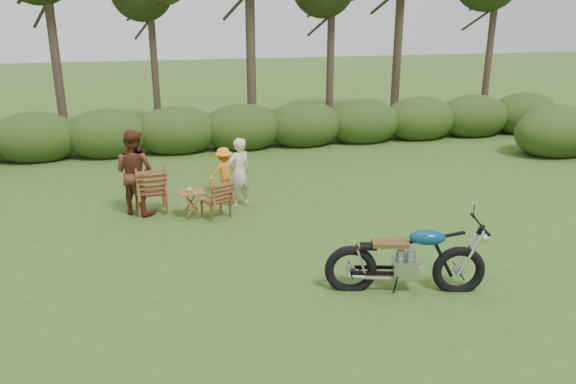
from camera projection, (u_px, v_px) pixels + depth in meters
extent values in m
plane|color=#344D19|center=(328.00, 274.00, 9.34)|extent=(80.00, 80.00, 0.00)
cylinder|color=#33271B|center=(52.00, 28.00, 17.23)|extent=(0.28, 0.28, 7.20)
cylinder|color=#33271B|center=(153.00, 40.00, 19.05)|extent=(0.24, 0.24, 6.30)
cylinder|color=#33271B|center=(250.00, 20.00, 17.47)|extent=(0.30, 0.30, 7.65)
cylinder|color=#33271B|center=(331.00, 36.00, 19.33)|extent=(0.26, 0.26, 6.48)
cylinder|color=#33271B|center=(400.00, 14.00, 20.78)|extent=(0.32, 0.32, 7.92)
cylinder|color=#33271B|center=(492.00, 31.00, 19.48)|extent=(0.24, 0.24, 6.84)
ellipsoid|color=#243D16|center=(36.00, 138.00, 16.12)|extent=(2.52, 1.68, 1.51)
ellipsoid|color=#243D16|center=(108.00, 135.00, 16.56)|extent=(2.52, 1.68, 1.51)
ellipsoid|color=#243D16|center=(177.00, 131.00, 17.01)|extent=(2.52, 1.68, 1.51)
ellipsoid|color=#243D16|center=(242.00, 128.00, 17.45)|extent=(2.52, 1.68, 1.51)
ellipsoid|color=#243D16|center=(304.00, 125.00, 17.89)|extent=(2.52, 1.68, 1.51)
ellipsoid|color=#243D16|center=(363.00, 122.00, 18.33)|extent=(2.52, 1.68, 1.51)
ellipsoid|color=#243D16|center=(419.00, 119.00, 18.77)|extent=(2.52, 1.68, 1.51)
ellipsoid|color=#243D16|center=(473.00, 117.00, 19.22)|extent=(2.52, 1.68, 1.51)
ellipsoid|color=#243D16|center=(524.00, 114.00, 19.66)|extent=(2.52, 1.68, 1.51)
ellipsoid|color=#243D16|center=(558.00, 132.00, 16.65)|extent=(2.70, 1.80, 1.62)
imported|color=beige|center=(190.00, 190.00, 11.69)|extent=(0.14, 0.14, 0.09)
imported|color=beige|center=(240.00, 206.00, 12.51)|extent=(0.67, 0.59, 1.56)
imported|color=#582819|center=(138.00, 213.00, 12.12)|extent=(1.13, 1.08, 1.83)
imported|color=orange|center=(225.00, 195.00, 13.24)|extent=(0.84, 0.63, 1.15)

